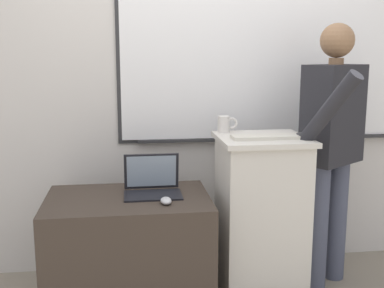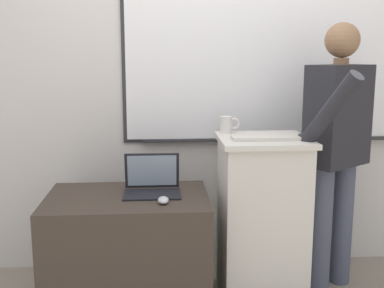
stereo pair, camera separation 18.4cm
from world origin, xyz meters
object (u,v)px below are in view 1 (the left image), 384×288
Objects in this scene: person_presenter at (332,139)px; computer_mouse_by_keyboard at (302,135)px; laptop at (152,181)px; coffee_mug at (225,124)px; wireless_keyboard at (265,137)px; computer_mouse_by_laptop at (166,201)px; lectern_podium at (260,217)px; side_desk at (129,254)px.

computer_mouse_by_keyboard is (-0.26, -0.16, 0.06)m from person_presenter.
coffee_mug is (0.47, 0.18, 0.30)m from laptop.
coffee_mug is at bearing 136.94° from person_presenter.
person_presenter is at bearing -8.66° from coffee_mug.
laptop is 0.85× the size of wireless_keyboard.
computer_mouse_by_laptop is 1.00× the size of computer_mouse_by_keyboard.
computer_mouse_by_laptop is (0.06, -0.22, -0.05)m from laptop.
computer_mouse_by_keyboard is (0.21, -0.07, 0.52)m from lectern_podium.
person_presenter is 5.09× the size of laptop.
computer_mouse_by_keyboard is (0.87, -0.08, 0.26)m from laptop.
wireless_keyboard is 0.69m from computer_mouse_by_laptop.
lectern_podium is at bearing -0.42° from laptop.
computer_mouse_by_keyboard reaches higher than wireless_keyboard.
wireless_keyboard is 3.05× the size of coffee_mug.
lectern_podium is 3.06× the size of laptop.
computer_mouse_by_laptop is (-1.07, -0.31, -0.26)m from person_presenter.
lectern_podium reaches higher than computer_mouse_by_laptop.
computer_mouse_by_keyboard is at bearing -1.59° from wireless_keyboard.
lectern_podium is 0.82m from side_desk.
coffee_mug reaches higher than computer_mouse_by_keyboard.
person_presenter is at bearing 15.92° from computer_mouse_by_laptop.
laptop is 3.29× the size of computer_mouse_by_keyboard.
computer_mouse_by_keyboard is at bearing -4.92° from laptop.
computer_mouse_by_keyboard is (1.02, 0.00, 0.68)m from side_desk.
wireless_keyboard is 0.32m from coffee_mug.
computer_mouse_by_laptop is at bearing -159.93° from lectern_podium.
computer_mouse_by_laptop is (0.21, -0.15, 0.36)m from side_desk.
wireless_keyboard is (0.65, -0.07, 0.26)m from laptop.
computer_mouse_by_keyboard is at bearing -32.69° from coffee_mug.
person_presenter is 16.73× the size of computer_mouse_by_laptop.
lectern_podium is at bearing -44.88° from coffee_mug.
laptop is at bearing 173.97° from wireless_keyboard.
lectern_podium is 7.95× the size of coffee_mug.
coffee_mug reaches higher than lectern_podium.
wireless_keyboard is at bearing -6.03° from laptop.
side_desk is (-0.80, -0.07, -0.16)m from lectern_podium.
coffee_mug is at bearing 126.20° from wireless_keyboard.
wireless_keyboard is at bearing 14.55° from computer_mouse_by_laptop.
lectern_podium is 0.66m from computer_mouse_by_laptop.
person_presenter is 13.21× the size of coffee_mug.
computer_mouse_by_keyboard is at bearing 10.30° from computer_mouse_by_laptop.
coffee_mug is at bearing 23.15° from side_desk.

